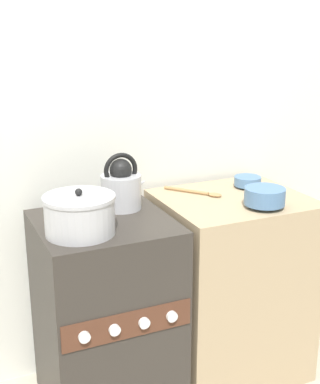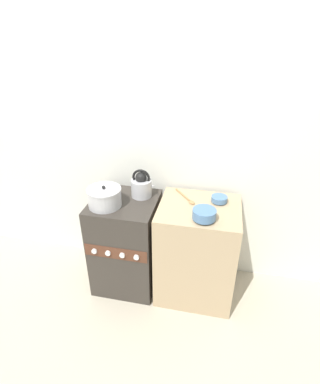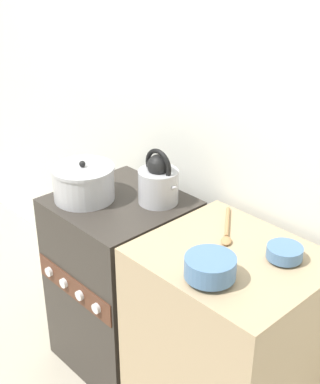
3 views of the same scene
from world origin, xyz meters
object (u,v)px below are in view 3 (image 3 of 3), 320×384
at_px(cooking_pot, 84,183).
at_px(enamel_bowl, 210,267).
at_px(stove, 122,282).
at_px(small_ceramic_bowl, 285,252).
at_px(kettle, 159,182).

bearing_deg(cooking_pot, enamel_bowl, -4.37).
bearing_deg(stove, cooking_pot, -142.05).
height_order(cooking_pot, enamel_bowl, cooking_pot).
relative_size(stove, small_ceramic_bowl, 6.77).
height_order(cooking_pot, small_ceramic_bowl, cooking_pot).
bearing_deg(small_ceramic_bowl, stove, -170.71).
bearing_deg(enamel_bowl, small_ceramic_bowl, 70.64).
relative_size(stove, cooking_pot, 3.19).
relative_size(stove, enamel_bowl, 4.99).
xyz_separation_m(stove, small_ceramic_bowl, (0.77, 0.13, 0.48)).
distance_m(kettle, enamel_bowl, 0.61).
bearing_deg(kettle, cooking_pot, -139.01).
bearing_deg(enamel_bowl, stove, 166.90).
bearing_deg(kettle, enamel_bowl, -26.70).
distance_m(kettle, small_ceramic_bowl, 0.65).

